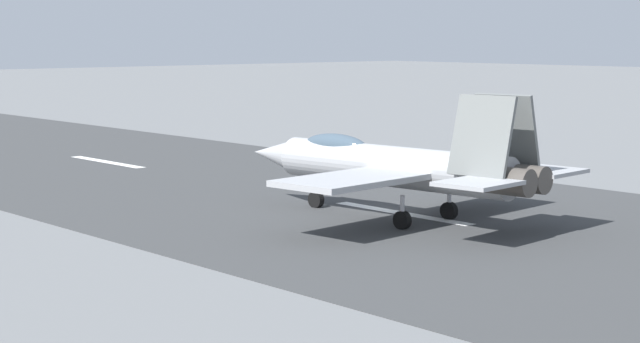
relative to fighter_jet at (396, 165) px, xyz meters
name	(u,v)px	position (x,y,z in m)	size (l,w,h in m)	color
ground_plane	(398,213)	(1.15, -1.34, -2.36)	(400.00, 400.00, 0.00)	slate
runway_strip	(398,213)	(1.13, -1.34, -2.35)	(240.00, 26.00, 0.02)	#37393A
fighter_jet	(396,165)	(0.00, 0.00, 0.00)	(16.19, 13.98, 5.55)	#A0A2A6
crew_person	(335,163)	(11.86, -7.23, -1.55)	(0.60, 0.48, 1.63)	#1E2338
marker_cone_mid	(516,174)	(4.76, -14.13, -2.09)	(0.44, 0.44, 0.55)	orange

